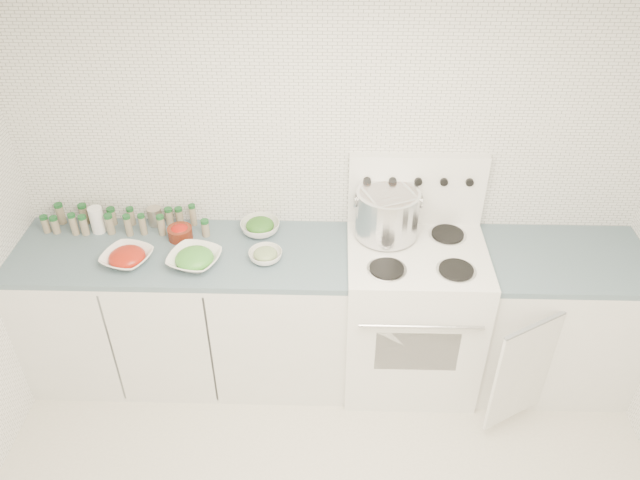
# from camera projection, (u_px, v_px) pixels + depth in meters

# --- Properties ---
(room_walls) EXTENTS (3.54, 3.04, 2.52)m
(room_walls) POSITION_uv_depth(u_px,v_px,m) (326.00, 313.00, 2.06)
(room_walls) COLOR white
(room_walls) RESTS_ON ground
(counter_left) EXTENTS (1.85, 0.62, 0.90)m
(counter_left) POSITION_uv_depth(u_px,v_px,m) (190.00, 312.00, 3.69)
(counter_left) COLOR white
(counter_left) RESTS_ON ground
(stove) EXTENTS (0.76, 0.70, 1.36)m
(stove) POSITION_uv_depth(u_px,v_px,m) (411.00, 310.00, 3.63)
(stove) COLOR white
(stove) RESTS_ON ground
(counter_right) EXTENTS (0.89, 0.83, 0.90)m
(counter_right) POSITION_uv_depth(u_px,v_px,m) (551.00, 319.00, 3.64)
(counter_right) COLOR white
(counter_right) RESTS_ON ground
(stock_pot) EXTENTS (0.37, 0.35, 0.27)m
(stock_pot) POSITION_uv_depth(u_px,v_px,m) (387.00, 211.00, 3.40)
(stock_pot) COLOR silver
(stock_pot) RESTS_ON stove
(bowl_tomato) EXTENTS (0.32, 0.32, 0.08)m
(bowl_tomato) POSITION_uv_depth(u_px,v_px,m) (127.00, 257.00, 3.32)
(bowl_tomato) COLOR white
(bowl_tomato) RESTS_ON counter_left
(bowl_snowpea) EXTENTS (0.33, 0.33, 0.09)m
(bowl_snowpea) POSITION_uv_depth(u_px,v_px,m) (194.00, 259.00, 3.31)
(bowl_snowpea) COLOR white
(bowl_snowpea) RESTS_ON counter_left
(bowl_broccoli) EXTENTS (0.29, 0.29, 0.09)m
(bowl_broccoli) POSITION_uv_depth(u_px,v_px,m) (260.00, 227.00, 3.55)
(bowl_broccoli) COLOR white
(bowl_broccoli) RESTS_ON counter_left
(bowl_zucchini) EXTENTS (0.19, 0.19, 0.07)m
(bowl_zucchini) POSITION_uv_depth(u_px,v_px,m) (265.00, 255.00, 3.34)
(bowl_zucchini) COLOR white
(bowl_zucchini) RESTS_ON counter_left
(bowl_pepper) EXTENTS (0.14, 0.14, 0.08)m
(bowl_pepper) POSITION_uv_depth(u_px,v_px,m) (180.00, 232.00, 3.50)
(bowl_pepper) COLOR #602010
(bowl_pepper) RESTS_ON counter_left
(salt_canister) EXTENTS (0.09, 0.09, 0.16)m
(salt_canister) POSITION_uv_depth(u_px,v_px,m) (97.00, 220.00, 3.54)
(salt_canister) COLOR white
(salt_canister) RESTS_ON counter_left
(tin_can) EXTENTS (0.10, 0.10, 0.11)m
(tin_can) POSITION_uv_depth(u_px,v_px,m) (155.00, 216.00, 3.61)
(tin_can) COLOR #A69A8D
(tin_can) RESTS_ON counter_left
(spice_cluster) EXTENTS (0.96, 0.16, 0.14)m
(spice_cluster) POSITION_uv_depth(u_px,v_px,m) (117.00, 220.00, 3.57)
(spice_cluster) COLOR gray
(spice_cluster) RESTS_ON counter_left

